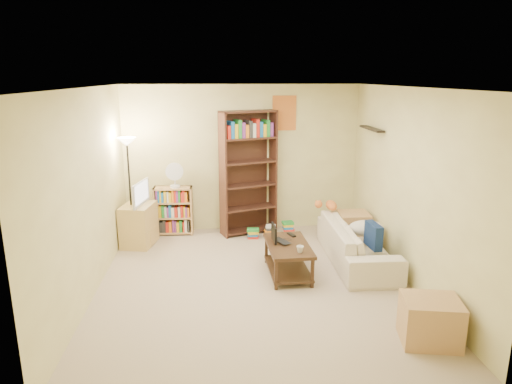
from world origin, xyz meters
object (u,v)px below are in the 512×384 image
coffee_table (288,255)px  mug (300,249)px  television (137,193)px  tabby_cat (329,205)px  laptop (284,241)px  desk_fan (175,174)px  tall_bookshelf (248,170)px  short_bookshelf (174,211)px  floor_lamp (128,160)px  tv_stand (139,225)px  sofa (357,243)px  side_table (353,229)px  end_cabinet (430,321)px

coffee_table → mug: mug is taller
television → tabby_cat: bearing=-82.8°
tabby_cat → laptop: 1.35m
coffee_table → desk_fan: size_ratio=2.35×
tall_bookshelf → short_bookshelf: bearing=158.4°
desk_fan → floor_lamp: floor_lamp is taller
desk_fan → floor_lamp: size_ratio=0.25×
mug → floor_lamp: 3.04m
tabby_cat → tv_stand: 3.04m
sofa → laptop: (-1.11, -0.27, 0.17)m
tabby_cat → desk_fan: desk_fan is taller
coffee_table → television: 2.63m
tabby_cat → side_table: size_ratio=0.82×
tabby_cat → floor_lamp: size_ratio=0.26×
side_table → desk_fan: bearing=164.4°
sofa → mug: bearing=126.1°
tabby_cat → side_table: bearing=-17.7°
floor_lamp → side_table: bearing=-6.0°
sofa → tabby_cat: bearing=18.6°
coffee_table → tall_bookshelf: 1.99m
coffee_table → television: bearing=146.7°
sofa → end_cabinet: bearing=-175.9°
side_table → tv_stand: bearing=173.9°
coffee_table → tall_bookshelf: size_ratio=0.48×
sofa → coffee_table: size_ratio=1.95×
desk_fan → tv_stand: bearing=-142.8°
coffee_table → tv_stand: (-2.18, 1.36, 0.04)m
side_table → laptop: bearing=-144.2°
tabby_cat → laptop: (-0.87, -1.02, -0.19)m
coffee_table → end_cabinet: bearing=-57.6°
sofa → floor_lamp: floor_lamp is taller
sofa → tv_stand: tv_stand is taller
laptop → short_bookshelf: short_bookshelf is taller
desk_fan → side_table: (2.83, -0.79, -0.78)m
tall_bookshelf → mug: bearing=-95.5°
tv_stand → side_table: bearing=5.8°
tabby_cat → mug: 1.61m
tabby_cat → television: size_ratio=0.68×
coffee_table → end_cabinet: size_ratio=1.79×
coffee_table → side_table: (1.21, 0.99, -0.02)m
side_table → tabby_cat: bearing=162.3°
tall_bookshelf → end_cabinet: (1.56, -3.51, -0.87)m
sofa → laptop: bearing=104.9°
desk_fan → short_bookshelf: bearing=136.9°
short_bookshelf → sofa: bearing=-26.1°
coffee_table → mug: bearing=-73.3°
sofa → desk_fan: size_ratio=4.60×
sofa → laptop: sofa is taller
tv_stand → tabby_cat: bearing=7.2°
desk_fan → tabby_cat: bearing=-15.3°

